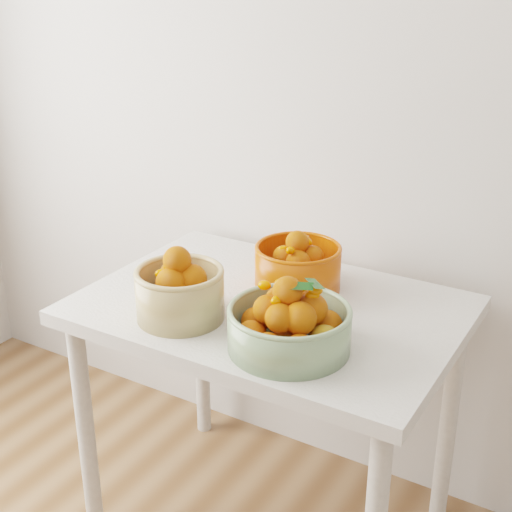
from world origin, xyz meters
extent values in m
cube|color=silver|center=(0.00, 2.00, 1.35)|extent=(4.00, 0.04, 2.70)
cube|color=silver|center=(-0.41, 1.60, 0.73)|extent=(1.00, 0.70, 0.04)
cylinder|color=silver|center=(-0.85, 1.31, 0.35)|extent=(0.05, 0.05, 0.71)
cylinder|color=silver|center=(-0.85, 1.89, 0.35)|extent=(0.05, 0.05, 0.71)
cylinder|color=silver|center=(0.03, 1.89, 0.35)|extent=(0.05, 0.05, 0.71)
cylinder|color=tan|center=(-0.57, 1.41, 0.81)|extent=(0.26, 0.26, 0.13)
torus|color=tan|center=(-0.57, 1.41, 0.88)|extent=(0.27, 0.27, 0.02)
sphere|color=#D1660C|center=(-0.51, 1.42, 0.80)|extent=(0.08, 0.08, 0.08)
sphere|color=#D1660C|center=(-0.55, 1.47, 0.80)|extent=(0.07, 0.07, 0.07)
sphere|color=#D1660C|center=(-0.62, 1.45, 0.80)|extent=(0.08, 0.08, 0.08)
sphere|color=#E14F00|center=(-0.62, 1.38, 0.80)|extent=(0.08, 0.08, 0.08)
sphere|color=#E14F00|center=(-0.55, 1.36, 0.80)|extent=(0.07, 0.07, 0.07)
sphere|color=#E14F00|center=(-0.57, 1.41, 0.80)|extent=(0.07, 0.07, 0.07)
sphere|color=#E14F00|center=(-0.54, 1.43, 0.86)|extent=(0.08, 0.08, 0.08)
sphere|color=#E14F00|center=(-0.60, 1.43, 0.86)|extent=(0.08, 0.08, 0.08)
sphere|color=#E14F00|center=(-0.57, 1.38, 0.86)|extent=(0.08, 0.08, 0.08)
sphere|color=#E14F00|center=(-0.58, 1.41, 0.91)|extent=(0.07, 0.07, 0.07)
ellipsoid|color=#EF5E00|center=(-0.56, 1.42, 0.91)|extent=(0.05, 0.04, 0.04)
ellipsoid|color=#EF5E00|center=(-0.57, 1.41, 0.91)|extent=(0.04, 0.03, 0.03)
ellipsoid|color=#EF5E00|center=(-0.60, 1.41, 0.89)|extent=(0.04, 0.03, 0.03)
ellipsoid|color=#EF5E00|center=(-0.57, 1.42, 0.88)|extent=(0.03, 0.04, 0.03)
ellipsoid|color=#EF5E00|center=(-0.57, 1.42, 0.90)|extent=(0.04, 0.04, 0.04)
ellipsoid|color=#EF5E00|center=(-0.61, 1.39, 0.88)|extent=(0.04, 0.04, 0.03)
cylinder|color=gray|center=(-0.26, 1.42, 0.80)|extent=(0.37, 0.37, 0.10)
torus|color=gray|center=(-0.26, 1.42, 0.85)|extent=(0.38, 0.38, 0.01)
sphere|color=#D1660C|center=(-0.16, 1.41, 0.80)|extent=(0.08, 0.08, 0.08)
sphere|color=#E14F00|center=(-0.19, 1.48, 0.80)|extent=(0.08, 0.08, 0.08)
sphere|color=#E14F00|center=(-0.26, 1.51, 0.80)|extent=(0.08, 0.08, 0.08)
sphere|color=#E14F00|center=(-0.32, 1.48, 0.80)|extent=(0.08, 0.08, 0.08)
sphere|color=#E14F00|center=(-0.35, 1.41, 0.80)|extent=(0.07, 0.07, 0.07)
sphere|color=#E14F00|center=(-0.32, 1.35, 0.80)|extent=(0.07, 0.07, 0.07)
sphere|color=#E14F00|center=(-0.26, 1.32, 0.80)|extent=(0.07, 0.07, 0.07)
sphere|color=#E14F00|center=(-0.19, 1.35, 0.80)|extent=(0.07, 0.07, 0.07)
sphere|color=#E14F00|center=(-0.26, 1.42, 0.80)|extent=(0.07, 0.07, 0.07)
sphere|color=#E14F00|center=(-0.21, 1.44, 0.86)|extent=(0.08, 0.08, 0.08)
sphere|color=#E14F00|center=(-0.25, 1.47, 0.86)|extent=(0.08, 0.08, 0.08)
sphere|color=#E14F00|center=(-0.30, 1.44, 0.86)|extent=(0.07, 0.07, 0.07)
sphere|color=#E14F00|center=(-0.30, 1.39, 0.86)|extent=(0.07, 0.07, 0.07)
sphere|color=#E14F00|center=(-0.25, 1.36, 0.86)|extent=(0.07, 0.07, 0.07)
sphere|color=#E14F00|center=(-0.21, 1.39, 0.86)|extent=(0.08, 0.08, 0.08)
sphere|color=#E14F00|center=(-0.26, 1.41, 0.90)|extent=(0.07, 0.07, 0.07)
ellipsoid|color=#EF5E00|center=(-0.25, 1.40, 0.90)|extent=(0.03, 0.04, 0.03)
ellipsoid|color=#EF5E00|center=(-0.26, 1.41, 0.88)|extent=(0.05, 0.04, 0.04)
ellipsoid|color=#EF5E00|center=(-0.24, 1.41, 0.90)|extent=(0.05, 0.04, 0.03)
ellipsoid|color=#EF5E00|center=(-0.32, 1.41, 0.90)|extent=(0.04, 0.03, 0.03)
ellipsoid|color=#EF5E00|center=(-0.29, 1.46, 0.90)|extent=(0.04, 0.04, 0.03)
ellipsoid|color=#EF5E00|center=(-0.27, 1.38, 0.89)|extent=(0.04, 0.04, 0.03)
ellipsoid|color=#EF5E00|center=(-0.26, 1.42, 0.91)|extent=(0.04, 0.04, 0.03)
ellipsoid|color=#EF5E00|center=(-0.30, 1.45, 0.90)|extent=(0.05, 0.04, 0.03)
ellipsoid|color=#EF5E00|center=(-0.21, 1.44, 0.89)|extent=(0.04, 0.04, 0.03)
ellipsoid|color=#EF5E00|center=(-0.24, 1.43, 0.91)|extent=(0.05, 0.04, 0.04)
ellipsoid|color=#EF5E00|center=(-0.21, 1.44, 0.90)|extent=(0.04, 0.04, 0.03)
cylinder|color=#D23F07|center=(-0.39, 1.72, 0.81)|extent=(0.29, 0.29, 0.12)
torus|color=#D23F07|center=(-0.39, 1.72, 0.87)|extent=(0.29, 0.29, 0.01)
sphere|color=#D1660C|center=(-0.32, 1.72, 0.79)|extent=(0.07, 0.07, 0.07)
sphere|color=#E14F00|center=(-0.36, 1.78, 0.79)|extent=(0.07, 0.07, 0.07)
sphere|color=#E14F00|center=(-0.43, 1.78, 0.79)|extent=(0.07, 0.07, 0.07)
sphere|color=#E14F00|center=(-0.47, 1.72, 0.79)|extent=(0.07, 0.07, 0.07)
sphere|color=#E14F00|center=(-0.43, 1.66, 0.79)|extent=(0.07, 0.07, 0.07)
sphere|color=#E14F00|center=(-0.36, 1.66, 0.79)|extent=(0.06, 0.06, 0.06)
sphere|color=#E14F00|center=(-0.39, 1.72, 0.79)|extent=(0.07, 0.07, 0.07)
sphere|color=#E14F00|center=(-0.36, 1.74, 0.85)|extent=(0.07, 0.07, 0.07)
sphere|color=#E14F00|center=(-0.41, 1.75, 0.85)|extent=(0.07, 0.07, 0.07)
sphere|color=#E14F00|center=(-0.43, 1.70, 0.85)|extent=(0.06, 0.06, 0.06)
sphere|color=#E14F00|center=(-0.38, 1.69, 0.85)|extent=(0.07, 0.07, 0.07)
sphere|color=#E14F00|center=(-0.40, 1.72, 0.89)|extent=(0.06, 0.06, 0.06)
ellipsoid|color=#EF5E00|center=(-0.39, 1.75, 0.89)|extent=(0.03, 0.04, 0.03)
ellipsoid|color=#EF5E00|center=(-0.43, 1.74, 0.87)|extent=(0.04, 0.04, 0.04)
ellipsoid|color=#EF5E00|center=(-0.40, 1.72, 0.86)|extent=(0.04, 0.03, 0.02)
ellipsoid|color=#EF5E00|center=(-0.38, 1.73, 0.89)|extent=(0.04, 0.04, 0.04)
ellipsoid|color=#EF5E00|center=(-0.43, 1.70, 0.87)|extent=(0.04, 0.04, 0.03)
ellipsoid|color=#EF5E00|center=(-0.40, 1.72, 0.87)|extent=(0.03, 0.04, 0.03)
ellipsoid|color=#EF5E00|center=(-0.39, 1.67, 0.89)|extent=(0.03, 0.04, 0.03)
ellipsoid|color=#EF5E00|center=(-0.39, 1.72, 0.88)|extent=(0.04, 0.03, 0.04)
ellipsoid|color=#EF5E00|center=(-0.39, 1.72, 0.88)|extent=(0.04, 0.03, 0.03)
ellipsoid|color=#EF5E00|center=(-0.40, 1.71, 0.87)|extent=(0.04, 0.04, 0.03)
ellipsoid|color=#EF5E00|center=(-0.40, 1.72, 0.89)|extent=(0.04, 0.04, 0.03)
camera|label=1|loc=(0.43, 0.11, 1.60)|focal=50.00mm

